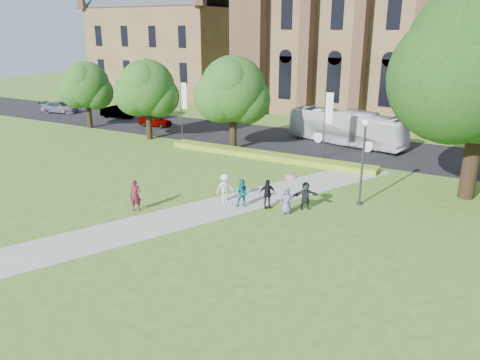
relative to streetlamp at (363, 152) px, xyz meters
The scene contains 23 objects.
ground 10.46m from the streetlamp, 139.09° to the right, with size 160.00×160.00×0.00m, color #436E21.
road 15.79m from the streetlamp, 119.05° to the left, with size 160.00×10.00×0.02m, color black.
footpath 9.86m from the streetlamp, 143.75° to the right, with size 3.20×30.00×0.04m, color #B2B2A8.
flower_hedge 12.02m from the streetlamp, 144.81° to the left, with size 18.00×1.40×0.45m, color gold.
cathedral 34.70m from the streetlamp, 85.70° to the left, with size 52.60×18.25×28.00m.
building_west 54.93m from the streetlamp, 139.46° to the left, with size 22.00×14.00×18.30m.
streetlamp is the anchor object (origin of this frame).
street_tree_0 23.77m from the streetlamp, 161.57° to the left, with size 5.20×5.20×7.50m.
street_tree_1 15.81m from the streetlamp, 149.35° to the left, with size 5.60×5.60×8.05m.
street_tree_2 32.65m from the streetlamp, 164.90° to the left, with size 4.80×4.80×6.95m.
banner_pole_0 10.23m from the streetlamp, 121.76° to the left, with size 0.70×0.10×6.00m.
banner_pole_1 21.25m from the streetlamp, 155.83° to the left, with size 0.70×0.10×6.00m.
tour_coach 15.65m from the streetlamp, 110.47° to the left, with size 2.60×11.09×3.09m, color white.
car_0 28.82m from the streetlamp, 154.29° to the left, with size 1.49×3.70×1.26m, color gray.
car_1 36.01m from the streetlamp, 156.51° to the left, with size 1.46×4.18×1.38m, color gray.
car_2 43.90m from the streetlamp, 162.32° to the left, with size 1.93×4.76×1.38m, color gray.
pedestrian_0 13.52m from the streetlamp, 146.14° to the right, with size 0.67×0.44×1.83m, color maroon.
pedestrian_1 7.49m from the streetlamp, 146.15° to the right, with size 0.84×0.65×1.72m, color #176877.
pedestrian_2 8.49m from the streetlamp, 153.47° to the right, with size 1.13×0.65×1.75m, color silver.
pedestrian_3 6.14m from the streetlamp, 144.32° to the right, with size 1.02×0.43×1.75m, color black.
pedestrian_4 5.41m from the streetlamp, 132.28° to the right, with size 0.77×0.50×1.58m, color slate.
pedestrian_5 4.25m from the streetlamp, 137.10° to the right, with size 1.52×0.49×1.64m, color #212328.
parasol 4.81m from the streetlamp, 131.47° to the right, with size 0.74×0.74×0.65m, color #E4A1B1.
Camera 1 is at (14.21, -20.10, 10.18)m, focal length 35.00 mm.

